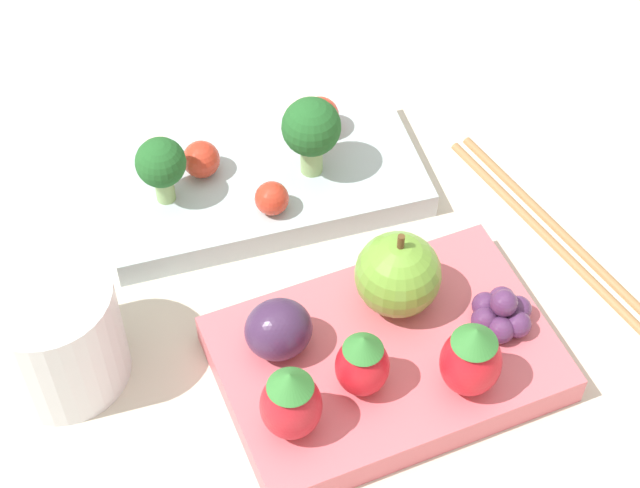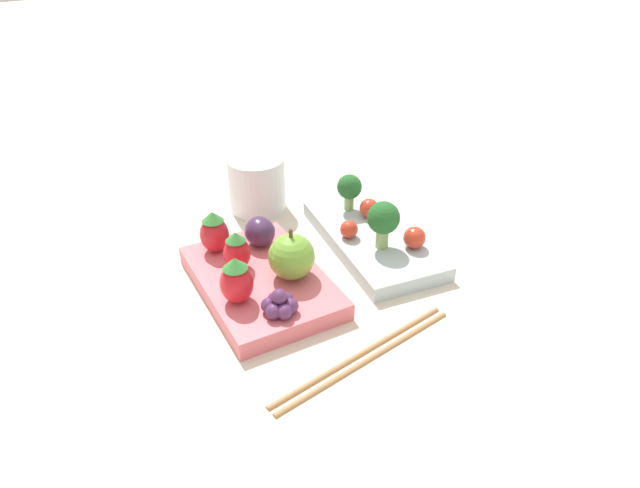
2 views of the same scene
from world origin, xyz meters
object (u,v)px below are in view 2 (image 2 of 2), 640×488
at_px(bento_box_fruit, 261,282).
at_px(plum, 260,231).
at_px(apple, 291,257).
at_px(strawberry_0, 214,232).
at_px(cherry_tomato_2, 369,208).
at_px(drinking_cup, 257,184).
at_px(cherry_tomato_1, 349,229).
at_px(bento_box_savoury, 373,239).
at_px(cherry_tomato_0, 415,238).
at_px(chopsticks_pair, 364,355).
at_px(strawberry_1, 237,251).
at_px(broccoli_floret_0, 383,219).
at_px(broccoli_floret_1, 349,188).
at_px(strawberry_2, 236,281).
at_px(grape_cluster, 280,304).

height_order(bento_box_fruit, plum, plum).
xyz_separation_m(apple, strawberry_0, (-0.09, -0.05, -0.00)).
distance_m(cherry_tomato_2, drinking_cup, 0.15).
xyz_separation_m(cherry_tomato_1, cherry_tomato_2, (-0.03, 0.05, 0.00)).
height_order(bento_box_savoury, cherry_tomato_0, cherry_tomato_0).
relative_size(drinking_cup, chopsticks_pair, 0.35).
bearing_deg(strawberry_1, chopsticks_pair, 19.95).
bearing_deg(broccoli_floret_0, broccoli_floret_1, 173.06).
bearing_deg(strawberry_0, broccoli_floret_0, 65.07).
xyz_separation_m(plum, chopsticks_pair, (0.20, 0.02, -0.03)).
distance_m(broccoli_floret_0, broccoli_floret_1, 0.09).
bearing_deg(apple, broccoli_floret_1, 127.71).
distance_m(bento_box_savoury, plum, 0.14).
xyz_separation_m(cherry_tomato_2, chopsticks_pair, (0.19, -0.13, -0.03)).
xyz_separation_m(strawberry_1, drinking_cup, (-0.15, 0.08, -0.01)).
bearing_deg(cherry_tomato_1, chopsticks_pair, -25.78).
distance_m(cherry_tomato_2, strawberry_2, 0.22).
height_order(strawberry_1, plum, strawberry_1).
bearing_deg(cherry_tomato_0, grape_cluster, -79.18).
bearing_deg(apple, grape_cluster, -36.96).
distance_m(plum, chopsticks_pair, 0.20).
distance_m(bento_box_savoury, cherry_tomato_1, 0.04).
distance_m(strawberry_0, grape_cluster, 0.14).
height_order(bento_box_savoury, broccoli_floret_0, broccoli_floret_0).
bearing_deg(cherry_tomato_0, strawberry_2, -90.17).
relative_size(apple, chopsticks_pair, 0.28).
height_order(bento_box_fruit, cherry_tomato_2, cherry_tomato_2).
bearing_deg(broccoli_floret_0, drinking_cup, -156.93).
height_order(cherry_tomato_1, cherry_tomato_2, cherry_tomato_2).
relative_size(apple, plum, 1.53).
distance_m(grape_cluster, chopsticks_pair, 0.09).
xyz_separation_m(cherry_tomato_2, plum, (-0.00, -0.15, 0.01)).
height_order(broccoli_floret_0, apple, apple).
bearing_deg(chopsticks_pair, grape_cluster, -145.74).
bearing_deg(strawberry_2, broccoli_floret_0, 95.60).
distance_m(cherry_tomato_2, strawberry_1, 0.19).
xyz_separation_m(strawberry_1, strawberry_2, (0.05, -0.02, 0.00)).
bearing_deg(cherry_tomato_1, broccoli_floret_1, 149.50).
height_order(broccoli_floret_0, plum, broccoli_floret_0).
relative_size(broccoli_floret_0, apple, 0.98).
distance_m(apple, strawberry_1, 0.06).
height_order(broccoli_floret_1, strawberry_0, strawberry_0).
distance_m(apple, grape_cluster, 0.06).
bearing_deg(plum, chopsticks_pair, 5.68).
height_order(plum, chopsticks_pair, plum).
bearing_deg(cherry_tomato_2, bento_box_savoury, -24.57).
bearing_deg(drinking_cup, apple, -11.82).
relative_size(bento_box_savoury, strawberry_0, 4.26).
xyz_separation_m(grape_cluster, drinking_cup, (-0.24, 0.08, 0.01)).
relative_size(bento_box_fruit, drinking_cup, 2.49).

